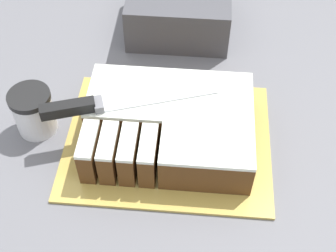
{
  "coord_description": "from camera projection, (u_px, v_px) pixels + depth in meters",
  "views": [
    {
      "loc": [
        0.12,
        -0.63,
        1.59
      ],
      "look_at": [
        0.08,
        -0.08,
        0.94
      ],
      "focal_mm": 50.0,
      "sensor_mm": 36.0,
      "label": 1
    }
  ],
  "objects": [
    {
      "name": "countertop",
      "position": [
        143.0,
        215.0,
        1.29
      ],
      "size": [
        1.4,
        1.1,
        0.89
      ],
      "color": "slate",
      "rests_on": "ground_plane"
    },
    {
      "name": "storage_box",
      "position": [
        179.0,
        9.0,
        1.07
      ],
      "size": [
        0.23,
        0.2,
        0.1
      ],
      "color": "#47474C",
      "rests_on": "countertop"
    },
    {
      "name": "knife",
      "position": [
        95.0,
        105.0,
        0.82
      ],
      "size": [
        0.31,
        0.12,
        0.02
      ],
      "rotation": [
        0.0,
        0.0,
        0.31
      ],
      "color": "silver",
      "rests_on": "cake"
    },
    {
      "name": "cake",
      "position": [
        171.0,
        125.0,
        0.85
      ],
      "size": [
        0.3,
        0.22,
        0.08
      ],
      "color": "brown",
      "rests_on": "cake_board"
    },
    {
      "name": "coffee_cup",
      "position": [
        34.0,
        111.0,
        0.87
      ],
      "size": [
        0.08,
        0.08,
        0.09
      ],
      "color": "white",
      "rests_on": "countertop"
    },
    {
      "name": "cake_board",
      "position": [
        168.0,
        140.0,
        0.88
      ],
      "size": [
        0.38,
        0.3,
        0.01
      ],
      "color": "gold",
      "rests_on": "countertop"
    }
  ]
}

